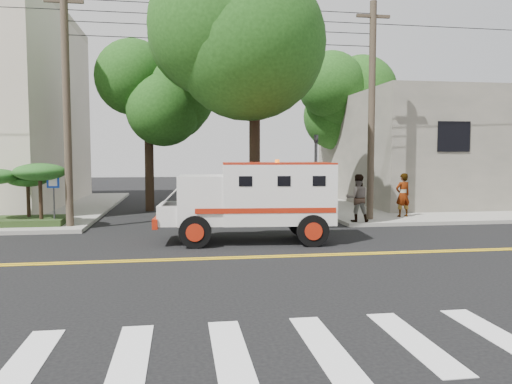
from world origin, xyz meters
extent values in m
plane|color=black|center=(0.00, 0.00, 0.00)|extent=(100.00, 100.00, 0.00)
cube|color=gray|center=(13.50, 13.50, 0.07)|extent=(17.00, 17.00, 0.15)
cube|color=#636055|center=(15.00, 14.00, 3.15)|extent=(14.00, 12.00, 6.00)
cylinder|color=#382D23|center=(-5.60, 6.00, 4.50)|extent=(0.28, 0.28, 9.00)
cylinder|color=#382D23|center=(6.30, 6.20, 4.50)|extent=(0.28, 0.28, 9.00)
cylinder|color=black|center=(1.50, 6.50, 3.50)|extent=(0.44, 0.44, 7.00)
sphere|color=#183E11|center=(1.50, 6.50, 7.00)|extent=(5.32, 5.32, 5.32)
sphere|color=#183E11|center=(2.64, 5.74, 7.57)|extent=(4.56, 4.56, 4.56)
cylinder|color=black|center=(-3.00, 12.00, 2.80)|extent=(0.44, 0.44, 5.60)
sphere|color=#183E11|center=(-3.00, 12.00, 5.60)|extent=(3.92, 3.92, 3.92)
sphere|color=#183E11|center=(-2.16, 11.44, 6.02)|extent=(3.36, 3.36, 3.36)
cylinder|color=black|center=(8.50, 16.00, 2.97)|extent=(0.44, 0.44, 5.95)
sphere|color=#183E11|center=(8.50, 16.00, 5.95)|extent=(4.20, 4.20, 4.20)
sphere|color=#183E11|center=(9.40, 15.40, 6.40)|extent=(3.60, 3.60, 3.60)
cylinder|color=#3F3F42|center=(3.80, 5.60, 1.80)|extent=(0.12, 0.12, 3.60)
imported|color=#3F3F42|center=(3.80, 5.60, 3.15)|extent=(0.15, 0.18, 0.90)
cylinder|color=#3F3F42|center=(-6.20, 6.20, 1.00)|extent=(0.06, 0.06, 2.00)
cube|color=#0C33A5|center=(-6.20, 6.14, 1.80)|extent=(0.45, 0.03, 0.45)
cube|color=#1E3314|center=(-7.50, 6.80, 0.27)|extent=(3.20, 2.00, 0.24)
cylinder|color=black|center=(-7.40, 7.20, 1.07)|extent=(0.14, 0.14, 1.36)
ellipsoid|color=#1D4314|center=(-7.40, 7.20, 1.83)|extent=(1.55, 1.55, 0.54)
cylinder|color=black|center=(-6.70, 6.30, 1.23)|extent=(0.14, 0.14, 1.68)
ellipsoid|color=#1D4314|center=(-6.70, 6.30, 2.17)|extent=(1.91, 1.91, 0.66)
cube|color=silver|center=(1.62, 2.41, 1.57)|extent=(3.66, 2.34, 1.89)
cube|color=silver|center=(-0.80, 2.60, 1.39)|extent=(1.59, 2.09, 1.53)
cube|color=black|center=(-1.50, 2.65, 1.80)|extent=(0.17, 1.53, 0.63)
cube|color=silver|center=(-1.74, 2.67, 0.94)|extent=(0.95, 1.86, 0.63)
cube|color=#971C0B|center=(-2.19, 2.71, 0.72)|extent=(0.31, 1.94, 0.31)
cube|color=#971C0B|center=(1.62, 2.41, 2.55)|extent=(3.66, 2.34, 0.05)
cylinder|color=black|center=(-1.06, 1.61, 0.49)|extent=(1.01, 0.36, 0.99)
cylinder|color=black|center=(-0.90, 3.61, 0.49)|extent=(1.01, 0.36, 0.99)
cylinder|color=black|center=(2.53, 1.32, 0.49)|extent=(1.01, 0.36, 0.99)
cylinder|color=black|center=(2.69, 3.33, 0.49)|extent=(1.01, 0.36, 0.99)
imported|color=gray|center=(7.99, 6.73, 1.09)|extent=(0.75, 0.56, 1.88)
imported|color=gray|center=(5.50, 5.50, 1.10)|extent=(1.05, 0.89, 1.89)
camera|label=1|loc=(-1.49, -13.44, 2.84)|focal=35.00mm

